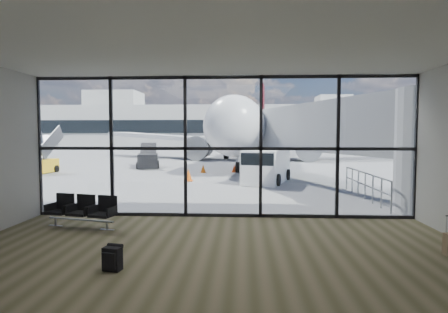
# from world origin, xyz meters

# --- Properties ---
(ground) EXTENTS (220.00, 220.00, 0.00)m
(ground) POSITION_xyz_m (0.00, 40.00, 0.00)
(ground) COLOR slate
(ground) RESTS_ON ground
(lounge_shell) EXTENTS (12.02, 8.01, 4.51)m
(lounge_shell) POSITION_xyz_m (0.00, -4.80, 2.65)
(lounge_shell) COLOR brown
(lounge_shell) RESTS_ON ground
(glass_curtain_wall) EXTENTS (12.10, 0.12, 4.50)m
(glass_curtain_wall) POSITION_xyz_m (0.00, 0.00, 2.25)
(glass_curtain_wall) COLOR white
(glass_curtain_wall) RESTS_ON ground
(jet_bridge) EXTENTS (8.00, 16.50, 4.33)m
(jet_bridge) POSITION_xyz_m (4.90, 7.07, 2.76)
(jet_bridge) COLOR gray
(jet_bridge) RESTS_ON ground
(apron_railing) EXTENTS (0.06, 5.46, 1.11)m
(apron_railing) POSITION_xyz_m (5.60, 3.50, 0.72)
(apron_railing) COLOR gray
(apron_railing) RESTS_ON ground
(far_terminal) EXTENTS (80.00, 12.20, 11.00)m
(far_terminal) POSITION_xyz_m (-0.59, 61.97, 4.21)
(far_terminal) COLOR #B3B2AE
(far_terminal) RESTS_ON ground
(tree_0) EXTENTS (4.95, 4.95, 7.12)m
(tree_0) POSITION_xyz_m (-45.00, 72.00, 4.63)
(tree_0) COLOR #382619
(tree_0) RESTS_ON ground
(tree_1) EXTENTS (5.61, 5.61, 8.07)m
(tree_1) POSITION_xyz_m (-39.00, 72.00, 5.25)
(tree_1) COLOR #382619
(tree_1) RESTS_ON ground
(tree_2) EXTENTS (6.27, 6.27, 9.03)m
(tree_2) POSITION_xyz_m (-33.00, 72.00, 5.88)
(tree_2) COLOR #382619
(tree_2) RESTS_ON ground
(tree_3) EXTENTS (4.95, 4.95, 7.12)m
(tree_3) POSITION_xyz_m (-27.00, 72.00, 4.63)
(tree_3) COLOR #382619
(tree_3) RESTS_ON ground
(tree_4) EXTENTS (5.61, 5.61, 8.07)m
(tree_4) POSITION_xyz_m (-21.00, 72.00, 5.25)
(tree_4) COLOR #382619
(tree_4) RESTS_ON ground
(tree_5) EXTENTS (6.27, 6.27, 9.03)m
(tree_5) POSITION_xyz_m (-15.00, 72.00, 5.88)
(tree_5) COLOR #382619
(tree_5) RESTS_ON ground
(seating_row) EXTENTS (2.09, 1.01, 0.92)m
(seating_row) POSITION_xyz_m (-3.93, -1.51, 0.51)
(seating_row) COLOR gray
(seating_row) RESTS_ON ground
(backpack) EXTENTS (0.38, 0.36, 0.51)m
(backpack) POSITION_xyz_m (-1.89, -4.85, 0.25)
(backpack) COLOR black
(backpack) RESTS_ON ground
(airliner) EXTENTS (33.95, 39.46, 10.17)m
(airliner) POSITION_xyz_m (1.86, 28.90, 3.10)
(airliner) COLOR silver
(airliner) RESTS_ON ground
(service_van) EXTENTS (2.94, 4.48, 1.80)m
(service_van) POSITION_xyz_m (1.91, 8.71, 0.92)
(service_van) COLOR white
(service_van) RESTS_ON ground
(belt_loader) EXTENTS (2.30, 4.37, 1.92)m
(belt_loader) POSITION_xyz_m (-6.83, 17.15, 0.64)
(belt_loader) COLOR black
(belt_loader) RESTS_ON ground
(mobile_stairs) EXTENTS (2.15, 3.79, 2.60)m
(mobile_stairs) POSITION_xyz_m (-13.30, 12.43, 0.62)
(mobile_stairs) COLOR yellow
(mobile_stairs) RESTS_ON ground
(traffic_cone_a) EXTENTS (0.39, 0.39, 0.56)m
(traffic_cone_a) POSITION_xyz_m (-2.10, 13.63, 0.27)
(traffic_cone_a) COLOR #DE610B
(traffic_cone_a) RESTS_ON ground
(traffic_cone_b) EXTENTS (0.48, 0.48, 0.68)m
(traffic_cone_b) POSITION_xyz_m (-2.44, 9.00, 0.32)
(traffic_cone_b) COLOR #DE560B
(traffic_cone_b) RESTS_ON ground
(traffic_cone_c) EXTENTS (0.38, 0.38, 0.55)m
(traffic_cone_c) POSITION_xyz_m (0.04, 13.99, 0.26)
(traffic_cone_c) COLOR #D23C0B
(traffic_cone_c) RESTS_ON ground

